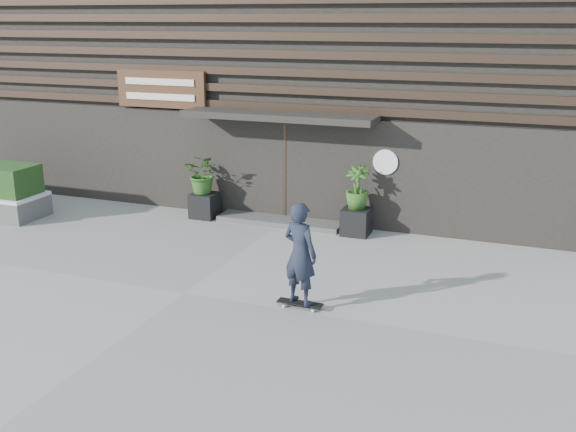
% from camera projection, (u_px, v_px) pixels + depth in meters
% --- Properties ---
extents(ground, '(80.00, 80.00, 0.00)m').
position_uv_depth(ground, '(184.00, 293.00, 12.13)').
color(ground, gray).
rests_on(ground, ground).
extents(entrance_step, '(3.00, 0.80, 0.12)m').
position_uv_depth(entrance_step, '(281.00, 221.00, 16.24)').
color(entrance_step, '#464643').
rests_on(entrance_step, ground).
extents(planter_pot_left, '(0.60, 0.60, 0.60)m').
position_uv_depth(planter_pot_left, '(205.00, 205.00, 16.65)').
color(planter_pot_left, black).
rests_on(planter_pot_left, ground).
extents(bamboo_left, '(0.86, 0.75, 0.96)m').
position_uv_depth(bamboo_left, '(204.00, 174.00, 16.43)').
color(bamboo_left, '#2D591E').
rests_on(bamboo_left, planter_pot_left).
extents(planter_pot_right, '(0.60, 0.60, 0.60)m').
position_uv_depth(planter_pot_right, '(356.00, 222.00, 15.33)').
color(planter_pot_right, black).
rests_on(planter_pot_right, ground).
extents(bamboo_right, '(0.54, 0.54, 0.96)m').
position_uv_depth(bamboo_right, '(357.00, 188.00, 15.11)').
color(bamboo_right, '#2D591E').
rests_on(bamboo_right, planter_pot_right).
extents(building, '(18.00, 11.00, 8.00)m').
position_uv_depth(building, '(349.00, 42.00, 19.94)').
color(building, black).
rests_on(building, ground).
extents(skateboarder, '(0.78, 0.60, 1.83)m').
position_uv_depth(skateboarder, '(300.00, 254.00, 11.27)').
color(skateboarder, black).
rests_on(skateboarder, ground).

